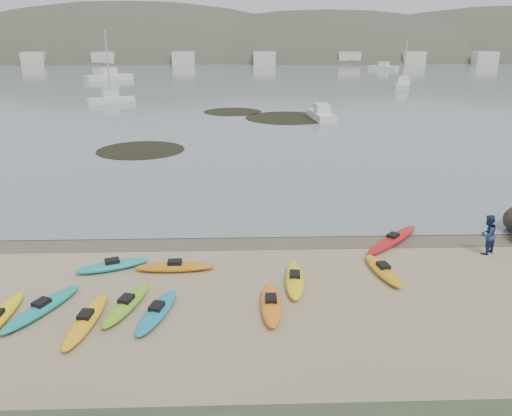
{
  "coord_description": "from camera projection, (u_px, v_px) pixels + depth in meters",
  "views": [
    {
      "loc": [
        -0.72,
        -21.67,
        9.03
      ],
      "look_at": [
        0.0,
        0.0,
        1.5
      ],
      "focal_mm": 35.0,
      "sensor_mm": 36.0,
      "label": 1
    }
  ],
  "objects": [
    {
      "name": "water",
      "position": [
        240.0,
        51.0,
        306.68
      ],
      "size": [
        1200.0,
        1200.0,
        0.0
      ],
      "primitive_type": "plane",
      "color": "slate",
      "rests_on": "ground"
    },
    {
      "name": "person_east",
      "position": [
        487.0,
        234.0,
        21.53
      ],
      "size": [
        1.09,
        1.03,
        1.77
      ],
      "primitive_type": "imported",
      "rotation": [
        0.0,
        0.0,
        3.72
      ],
      "color": "navy",
      "rests_on": "ground"
    },
    {
      "name": "kayaks",
      "position": [
        229.0,
        283.0,
        18.82
      ],
      "size": [
        22.63,
        10.11,
        0.34
      ],
      "color": "yellow",
      "rests_on": "ground"
    },
    {
      "name": "far_hills",
      "position": [
        333.0,
        97.0,
        213.03
      ],
      "size": [
        550.0,
        135.0,
        80.0
      ],
      "color": "#384235",
      "rests_on": "ground"
    },
    {
      "name": "far_town",
      "position": [
        260.0,
        58.0,
        159.87
      ],
      "size": [
        199.0,
        5.0,
        4.0
      ],
      "color": "beige",
      "rests_on": "ground"
    },
    {
      "name": "wet_sand",
      "position": [
        256.0,
        240.0,
        23.16
      ],
      "size": [
        60.0,
        60.0,
        0.0
      ],
      "primitive_type": "plane",
      "color": "brown",
      "rests_on": "ground"
    },
    {
      "name": "moored_boats",
      "position": [
        254.0,
        80.0,
        98.88
      ],
      "size": [
        75.66,
        92.15,
        1.37
      ],
      "color": "silver",
      "rests_on": "ground"
    },
    {
      "name": "kelp_mats",
      "position": [
        242.0,
        123.0,
        54.25
      ],
      "size": [
        22.27,
        28.78,
        0.04
      ],
      "color": "black",
      "rests_on": "water"
    },
    {
      "name": "ground",
      "position": [
        256.0,
        238.0,
        23.44
      ],
      "size": [
        600.0,
        600.0,
        0.0
      ],
      "primitive_type": "plane",
      "color": "tan",
      "rests_on": "ground"
    }
  ]
}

